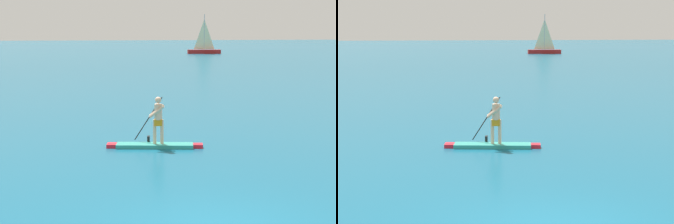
{
  "view_description": "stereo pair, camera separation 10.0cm",
  "coord_description": "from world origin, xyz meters",
  "views": [
    {
      "loc": [
        -2.7,
        -8.62,
        3.82
      ],
      "look_at": [
        0.71,
        8.9,
        0.98
      ],
      "focal_mm": 54.12,
      "sensor_mm": 36.0,
      "label": 1
    },
    {
      "loc": [
        -2.61,
        -8.64,
        3.82
      ],
      "look_at": [
        0.71,
        8.9,
        0.98
      ],
      "focal_mm": 54.12,
      "sensor_mm": 36.0,
      "label": 2
    }
  ],
  "objects": [
    {
      "name": "paddleboarder_mid_center",
      "position": [
        0.03,
        7.66,
        0.35
      ],
      "size": [
        3.2,
        1.08,
        1.72
      ],
      "rotation": [
        0.0,
        0.0,
        2.93
      ],
      "color": "teal",
      "rests_on": "ground"
    },
    {
      "name": "sailboat_right_horizon",
      "position": [
        20.6,
        77.94,
        0.91
      ],
      "size": [
        5.89,
        2.03,
        6.84
      ],
      "rotation": [
        0.0,
        0.0,
        6.16
      ],
      "color": "#A51E1E",
      "rests_on": "ground"
    }
  ]
}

